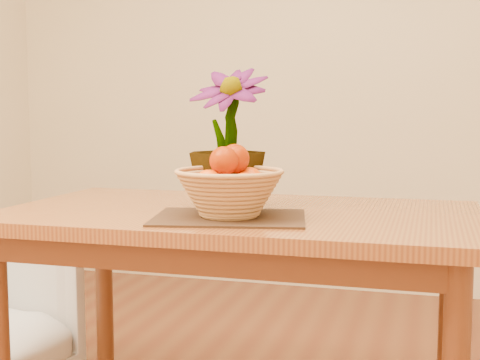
# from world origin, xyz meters

# --- Properties ---
(wall_back) EXTENTS (4.00, 0.02, 2.70)m
(wall_back) POSITION_xyz_m (0.00, 2.25, 1.35)
(wall_back) COLOR beige
(wall_back) RESTS_ON floor
(table) EXTENTS (1.40, 0.80, 0.75)m
(table) POSITION_xyz_m (0.00, 0.30, 0.66)
(table) COLOR brown
(table) RESTS_ON floor
(placemat) EXTENTS (0.47, 0.38, 0.01)m
(placemat) POSITION_xyz_m (0.02, 0.14, 0.75)
(placemat) COLOR #342012
(placemat) RESTS_ON table
(wicker_basket) EXTENTS (0.30, 0.30, 0.12)m
(wicker_basket) POSITION_xyz_m (0.02, 0.14, 0.82)
(wicker_basket) COLOR tan
(wicker_basket) RESTS_ON placemat
(orange_pile) EXTENTS (0.18, 0.19, 0.15)m
(orange_pile) POSITION_xyz_m (0.02, 0.14, 0.88)
(orange_pile) COLOR #F44D03
(orange_pile) RESTS_ON wicker_basket
(potted_plant) EXTENTS (0.26, 0.26, 0.43)m
(potted_plant) POSITION_xyz_m (-0.04, 0.32, 0.96)
(potted_plant) COLOR #184112
(potted_plant) RESTS_ON table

